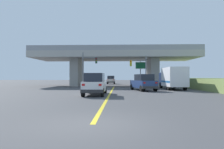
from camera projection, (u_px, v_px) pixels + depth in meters
The scene contains 10 objects.
ground at pixel (115, 86), 37.33m from camera, with size 160.00×160.00×0.00m, color #424244.
overpass_bridge at pixel (115, 60), 37.41m from camera, with size 30.22×9.54×7.16m.
lane_divider_stripe at pixel (111, 93), 20.50m from camera, with size 0.20×27.57×0.01m, color yellow.
suv_lead at pixel (95, 84), 18.04m from camera, with size 1.89×4.76×2.02m.
suv_crossing at pixel (143, 82), 24.02m from camera, with size 2.99×5.03×2.02m.
box_truck at pixel (173, 78), 26.44m from camera, with size 2.33×6.90×2.94m.
sedan_oncoming at pixel (111, 80), 48.70m from camera, with size 1.99×4.39×2.02m.
traffic_signal_nearside at pixel (140, 68), 31.46m from camera, with size 2.70×0.36×5.20m.
traffic_signal_farside at pixel (88, 66), 32.75m from camera, with size 2.52×0.36×5.86m.
highway_sign at pixel (140, 68), 35.31m from camera, with size 1.80×0.17×4.58m.
Camera 1 is at (0.94, -6.73, 1.65)m, focal length 31.10 mm.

